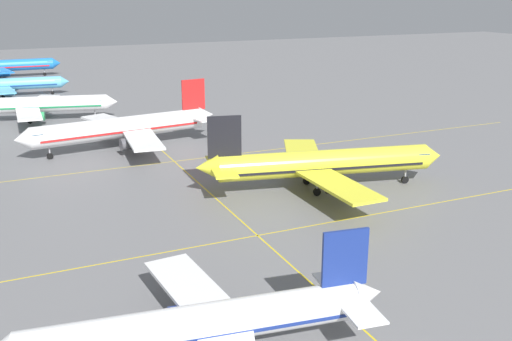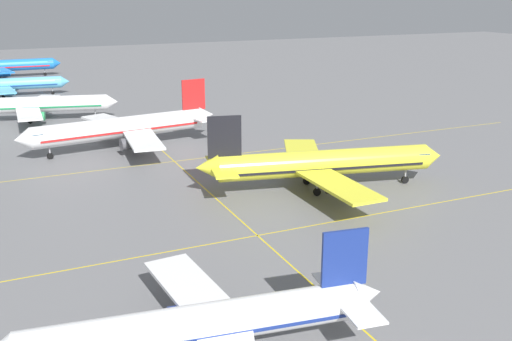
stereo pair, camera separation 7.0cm
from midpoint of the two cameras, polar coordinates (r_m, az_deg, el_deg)
airliner_front_gate at (r=49.65m, az=-5.31°, el=-14.65°), size 33.03×28.27×10.27m
airliner_second_row at (r=90.10m, az=6.43°, el=0.70°), size 39.02×33.13×12.21m
airliner_third_row at (r=115.69m, az=-12.73°, el=4.10°), size 39.43×33.75×12.26m
airliner_far_left_stand at (r=146.28m, az=-20.50°, el=6.01°), size 36.14×30.73×11.33m
airliner_far_right_stand at (r=183.32m, az=-22.96°, el=7.72°), size 33.50×28.73×10.41m
airliner_distant_taxiway at (r=223.56m, az=-23.47°, el=9.30°), size 38.91×33.67×12.13m
taxiway_markings at (r=74.18m, az=0.17°, el=-6.33°), size 156.75×119.72×0.01m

